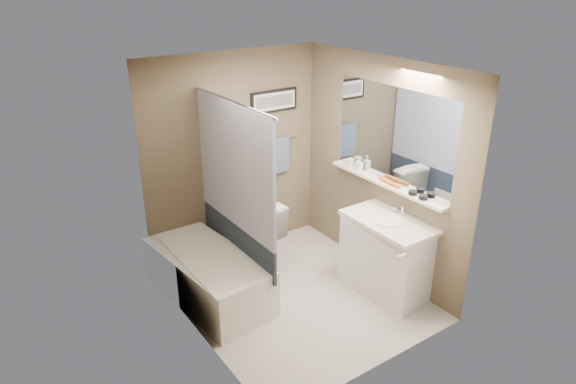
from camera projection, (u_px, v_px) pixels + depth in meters
ground at (296, 296)px, 5.43m from camera, size 2.50×2.50×0.00m
ceiling at (298, 69)px, 4.48m from camera, size 2.20×2.50×0.04m
wall_back at (235, 157)px, 5.88m from camera, size 2.20×0.04×2.40m
wall_front at (388, 244)px, 4.02m from camera, size 2.20×0.04×2.40m
wall_left at (194, 221)px, 4.39m from camera, size 0.04×2.50×2.40m
wall_right at (378, 170)px, 5.51m from camera, size 0.04×2.50×2.40m
tile_surround at (172, 220)px, 4.84m from camera, size 0.02×1.55×2.00m
curtain_rod at (231, 101)px, 4.78m from camera, size 0.02×1.55×0.02m
curtain_upper at (234, 166)px, 5.04m from camera, size 0.03×1.45×1.28m
curtain_lower at (238, 240)px, 5.37m from camera, size 0.03×1.45×0.36m
mirror at (392, 135)px, 5.24m from camera, size 0.02×1.60×1.00m
shelf at (385, 184)px, 5.42m from camera, size 0.12×1.60×0.03m
towel_bar at (275, 141)px, 6.12m from camera, size 0.60×0.02×0.02m
towel at (276, 156)px, 6.17m from camera, size 0.34×0.05×0.44m
art_frame at (274, 101)px, 5.94m from camera, size 0.62×0.02×0.26m
art_mat at (275, 101)px, 5.93m from camera, size 0.56×0.00×0.20m
art_image at (275, 101)px, 5.93m from camera, size 0.50×0.00×0.13m
door at (433, 247)px, 4.38m from camera, size 0.80×0.02×2.00m
door_handle at (402, 255)px, 4.25m from camera, size 0.10×0.02×0.02m
bathtub at (208, 276)px, 5.33m from camera, size 0.85×1.56×0.50m
tub_rim at (207, 255)px, 5.23m from camera, size 0.56×1.36×0.02m
toilet at (251, 232)px, 5.86m from camera, size 0.53×0.85×0.84m
vanity at (386, 257)px, 5.38m from camera, size 0.58×0.94×0.80m
countertop at (389, 222)px, 5.21m from camera, size 0.54×0.96×0.04m
sink_basin at (388, 220)px, 5.19m from camera, size 0.34×0.34×0.01m
faucet_spout at (402, 211)px, 5.28m from camera, size 0.02×0.02×0.10m
faucet_knob at (395, 210)px, 5.36m from camera, size 0.05×0.05×0.05m
candle_bowl_near at (423, 197)px, 5.00m from camera, size 0.09×0.09×0.04m
candle_bowl_far at (413, 193)px, 5.11m from camera, size 0.09×0.09×0.04m
hair_brush_front at (392, 183)px, 5.32m from camera, size 0.07×0.22×0.04m
hair_brush_back at (386, 181)px, 5.39m from camera, size 0.05×0.22×0.04m
pink_comb at (376, 178)px, 5.51m from camera, size 0.05×0.16×0.01m
glass_jar at (350, 163)px, 5.81m from camera, size 0.08×0.08×0.10m
soap_bottle at (359, 164)px, 5.69m from camera, size 0.08×0.08×0.16m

